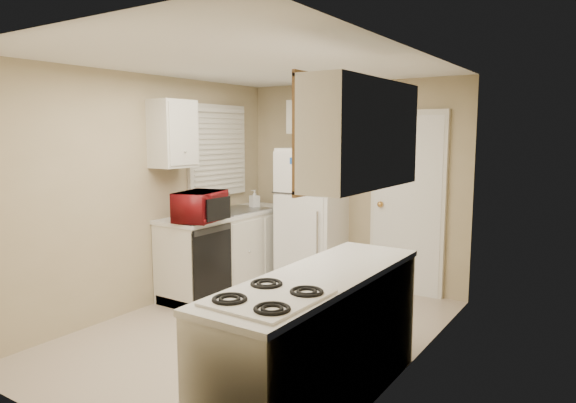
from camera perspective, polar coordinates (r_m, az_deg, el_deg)
The scene contains 19 objects.
floor at distance 4.86m, azimuth -3.34°, elevation -14.23°, with size 3.80×3.80×0.00m, color beige.
ceiling at distance 4.55m, azimuth -3.59°, elevation 15.07°, with size 3.80×3.80×0.00m, color white.
wall_left at distance 5.50m, azimuth -15.22°, elevation 1.00°, with size 3.80×3.80×0.00m, color tan.
wall_right at distance 3.89m, azimuth 13.30°, elevation -1.60°, with size 3.80×3.80×0.00m, color tan.
wall_back at distance 6.17m, azimuth 7.17°, elevation 1.90°, with size 2.80×2.80×0.00m, color tan.
wall_front at distance 3.26m, azimuth -23.94°, elevation -3.82°, with size 2.80×2.80×0.00m, color tan.
left_counter at distance 6.06m, azimuth -6.65°, elevation -5.39°, with size 0.60×1.80×0.90m, color silver.
dishwasher at distance 5.42m, azimuth -8.39°, elevation -6.53°, with size 0.03×0.58×0.72m, color black.
sink at distance 6.09m, azimuth -5.81°, elevation -1.37°, with size 0.54×0.74×0.16m, color gray.
microwave at distance 5.38m, azimuth -9.72°, elevation -0.60°, with size 0.31×0.56×0.37m, color maroon.
soap_bottle at distance 6.30m, azimuth -3.73°, elevation 0.24°, with size 0.10×0.10×0.22m, color silver.
window_blinds at distance 6.19m, azimuth -7.78°, elevation 5.62°, with size 0.10×0.98×1.08m, color silver.
upper_cabinet_left at distance 5.51m, azimuth -12.67°, elevation 7.35°, with size 0.30×0.45×0.70m, color silver.
refrigerator at distance 6.10m, azimuth 2.77°, elevation -1.73°, with size 0.67×0.65×1.64m, color white.
cabinet_over_fridge at distance 6.20m, azimuth 3.31°, elevation 9.38°, with size 0.70×0.30×0.40m, color silver.
interior_door at distance 5.88m, azimuth 13.10°, elevation -0.28°, with size 0.86×0.06×2.08m, color white.
right_counter at distance 3.51m, azimuth 3.45°, elevation -15.16°, with size 0.60×2.00×0.90m, color silver.
stove at distance 3.09m, azimuth -2.07°, elevation -19.86°, with size 0.51×0.63×0.77m, color white.
upper_cabinet_right at distance 3.44m, azimuth 8.34°, elevation 7.39°, with size 0.30×1.20×0.70m, color silver.
Camera 1 is at (2.71, -3.61, 1.81)m, focal length 32.00 mm.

